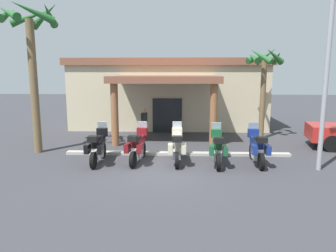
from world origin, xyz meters
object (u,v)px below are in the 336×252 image
(motorcycle_black, at_px, (98,147))
(pedestrian, at_px, (144,121))
(motorcycle_blue, at_px, (257,148))
(palm_tree_near_portico, at_px, (264,69))
(motorcycle_cream, at_px, (177,146))
(motel_building, at_px, (169,92))
(motorcycle_green, at_px, (217,148))
(motorcycle_maroon, at_px, (138,146))
(palm_tree_roadside, at_px, (31,42))
(roadside_sign, at_px, (330,31))

(motorcycle_black, height_order, pedestrian, pedestrian)
(motorcycle_blue, bearing_deg, palm_tree_near_portico, -15.57)
(motorcycle_cream, height_order, pedestrian, pedestrian)
(pedestrian, bearing_deg, motorcycle_cream, 144.55)
(motel_building, bearing_deg, motorcycle_green, -75.94)
(motorcycle_maroon, bearing_deg, motel_building, 1.30)
(palm_tree_roadside, bearing_deg, motorcycle_cream, -13.20)
(roadside_sign, bearing_deg, motel_building, 121.89)
(motorcycle_cream, distance_m, motorcycle_green, 1.63)
(palm_tree_roadside, bearing_deg, palm_tree_near_portico, 16.89)
(motorcycle_black, relative_size, palm_tree_roadside, 0.32)
(motorcycle_green, relative_size, roadside_sign, 0.28)
(motel_building, height_order, palm_tree_roadside, palm_tree_roadside)
(motel_building, height_order, motorcycle_green, motel_building)
(motorcycle_blue, bearing_deg, pedestrian, 46.74)
(motorcycle_black, relative_size, palm_tree_near_portico, 0.43)
(motorcycle_black, distance_m, palm_tree_roadside, 5.68)
(motorcycle_maroon, distance_m, palm_tree_roadside, 6.71)
(motorcycle_blue, bearing_deg, motel_building, 23.17)
(motel_building, relative_size, roadside_sign, 1.66)
(motel_building, height_order, motorcycle_black, motel_building)
(palm_tree_roadside, bearing_deg, motorcycle_black, -27.03)
(motorcycle_maroon, height_order, roadside_sign, roadside_sign)
(motel_building, xyz_separation_m, motorcycle_green, (2.28, -9.35, -1.62))
(roadside_sign, bearing_deg, motorcycle_maroon, 174.34)
(palm_tree_roadside, xyz_separation_m, roadside_sign, (11.97, -2.22, 0.13))
(motorcycle_cream, distance_m, palm_tree_roadside, 7.97)
(motorcycle_maroon, xyz_separation_m, palm_tree_roadside, (-4.88, 1.52, 4.34))
(motorcycle_cream, relative_size, motorcycle_green, 1.00)
(motorcycle_maroon, distance_m, palm_tree_near_portico, 8.57)
(palm_tree_near_portico, bearing_deg, motorcycle_blue, -105.75)
(palm_tree_roadside, bearing_deg, pedestrian, 35.51)
(motorcycle_black, bearing_deg, roadside_sign, -93.90)
(motorcycle_green, relative_size, motorcycle_blue, 1.00)
(motel_building, relative_size, motorcycle_black, 5.90)
(motorcycle_cream, xyz_separation_m, motorcycle_green, (1.62, -0.20, 0.00))
(motorcycle_green, bearing_deg, palm_tree_near_portico, -27.91)
(motorcycle_green, height_order, palm_tree_near_portico, palm_tree_near_portico)
(motel_building, height_order, roadside_sign, roadside_sign)
(motorcycle_maroon, relative_size, palm_tree_near_portico, 0.43)
(motorcycle_cream, bearing_deg, palm_tree_roadside, 76.29)
(pedestrian, bearing_deg, palm_tree_near_portico, -146.10)
(motorcycle_maroon, xyz_separation_m, motorcycle_green, (3.24, -0.21, 0.00))
(palm_tree_roadside, bearing_deg, motorcycle_green, -12.02)
(motorcycle_green, xyz_separation_m, palm_tree_near_portico, (3.02, 5.11, 3.17))
(pedestrian, relative_size, roadside_sign, 0.22)
(motorcycle_cream, xyz_separation_m, motorcycle_blue, (3.24, -0.05, 0.00))
(palm_tree_near_portico, height_order, palm_tree_roadside, palm_tree_roadside)
(pedestrian, relative_size, palm_tree_roadside, 0.25)
(motel_building, xyz_separation_m, palm_tree_roadside, (-5.85, -7.62, 2.72))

